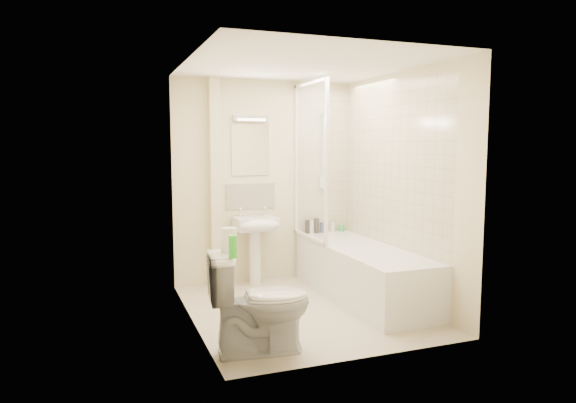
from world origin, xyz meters
name	(u,v)px	position (x,y,z in m)	size (l,w,h in m)	color
floor	(304,309)	(0.00, 0.00, 0.00)	(2.50, 2.50, 0.00)	beige
wall_back	(265,182)	(0.00, 1.25, 1.20)	(2.20, 0.02, 2.40)	beige
wall_left	(191,194)	(-1.10, 0.00, 1.20)	(0.02, 2.50, 2.40)	beige
wall_right	(401,187)	(1.10, 0.00, 1.20)	(0.02, 2.50, 2.40)	beige
ceiling	(304,65)	(0.00, 0.00, 2.40)	(2.20, 2.50, 0.02)	white
tile_back	(322,162)	(0.75, 1.24, 1.42)	(0.70, 0.01, 1.75)	beige
tile_right	(392,165)	(1.09, 0.17, 1.42)	(0.01, 2.10, 1.75)	beige
pipe_boxing	(215,183)	(-0.62, 1.19, 1.20)	(0.12, 0.12, 2.40)	beige
splashback	(251,196)	(-0.18, 1.24, 1.03)	(0.60, 0.01, 0.30)	beige
mirror	(250,150)	(-0.18, 1.24, 1.58)	(0.46, 0.01, 0.60)	white
strip_light	(251,118)	(-0.18, 1.22, 1.95)	(0.42, 0.07, 0.07)	silver
bathtub	(362,271)	(0.75, 0.17, 0.29)	(0.70, 2.10, 0.55)	white
shower_screen	(310,162)	(0.40, 0.80, 1.45)	(0.04, 0.92, 1.80)	white
shower_fixture	(324,152)	(0.75, 1.19, 1.55)	(0.10, 0.16, 0.99)	white
pedestal_sink	(257,231)	(-0.18, 1.01, 0.64)	(0.47, 0.45, 0.91)	white
bottle_black_a	(307,227)	(0.52, 1.16, 0.63)	(0.06, 0.06, 0.17)	black
bottle_white_a	(311,227)	(0.57, 1.16, 0.63)	(0.06, 0.06, 0.15)	white
bottle_black_b	(316,226)	(0.64, 1.16, 0.64)	(0.07, 0.07, 0.18)	black
bottle_blue	(322,227)	(0.71, 1.16, 0.61)	(0.05, 0.05, 0.13)	navy
bottle_white_b	(333,227)	(0.86, 1.16, 0.61)	(0.05, 0.05, 0.12)	white
bottle_green	(341,228)	(0.99, 1.16, 0.59)	(0.07, 0.07, 0.08)	green
toilet	(260,302)	(-0.72, -0.85, 0.41)	(0.84, 0.54, 0.81)	white
toilet_roll_lower	(227,247)	(-0.96, -0.78, 0.86)	(0.10, 0.10, 0.09)	white
toilet_roll_upper	(229,234)	(-0.94, -0.75, 0.95)	(0.12, 0.12, 0.10)	white
green_bottle	(233,247)	(-0.97, -0.98, 0.89)	(0.06, 0.06, 0.17)	green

